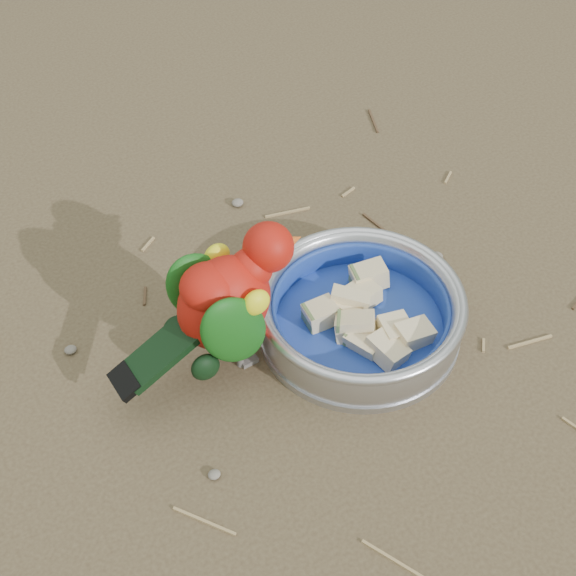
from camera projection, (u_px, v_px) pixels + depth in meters
ground at (403, 363)px, 0.93m from camera, size 60.00×60.00×0.00m
food_bowl at (359, 327)px, 0.96m from camera, size 0.24×0.24×0.02m
bowl_wall at (361, 310)px, 0.94m from camera, size 0.24×0.24×0.04m
fruit_wedges at (360, 314)px, 0.94m from camera, size 0.14×0.14×0.03m
lory_parrot at (228, 310)px, 0.87m from camera, size 0.22×0.12×0.17m
ground_debris at (343, 315)px, 0.98m from camera, size 0.90×0.80×0.01m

